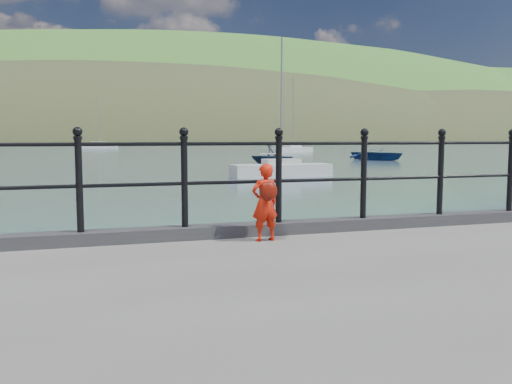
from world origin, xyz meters
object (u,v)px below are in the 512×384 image
object	(u,v)px
sailboat_near	(281,171)
launch_blue	(378,154)
sailboat_deep	(99,147)
launch_navy	(272,157)
sailboat_far	(292,150)
child	(265,202)
railing	(233,170)

from	to	relation	value
sailboat_near	launch_blue	bearing A→B (deg)	44.36
sailboat_deep	launch_navy	bearing A→B (deg)	-67.21
launch_blue	sailboat_deep	xyz separation A→B (m)	(-24.30, 59.82, -0.24)
launch_navy	sailboat_far	distance (m)	39.72
sailboat_deep	sailboat_near	bearing A→B (deg)	-69.55
child	sailboat_near	size ratio (longest dim) A/B	0.12
railing	sailboat_deep	world-z (taller)	sailboat_deep
railing	child	bearing A→B (deg)	-55.10
sailboat_deep	sailboat_far	xyz separation A→B (m)	(25.82, -33.18, 0.00)
sailboat_near	sailboat_deep	distance (m)	77.76
sailboat_deep	sailboat_far	size ratio (longest dim) A/B	0.92
launch_blue	sailboat_deep	size ratio (longest dim) A/B	0.58
launch_navy	sailboat_near	xyz separation A→B (m)	(-2.10, -7.67, -0.50)
child	launch_navy	distance (m)	31.78
sailboat_near	child	bearing A→B (deg)	-113.29
sailboat_far	launch_blue	bearing A→B (deg)	-125.26
child	sailboat_near	world-z (taller)	sailboat_near
launch_navy	sailboat_near	bearing A→B (deg)	-151.71
launch_blue	launch_navy	distance (m)	17.25
launch_navy	sailboat_near	size ratio (longest dim) A/B	0.41
child	sailboat_far	world-z (taller)	sailboat_far
child	launch_blue	distance (m)	46.86
launch_navy	sailboat_deep	xyz separation A→B (m)	(-10.15, 69.68, -0.50)
sailboat_near	sailboat_far	distance (m)	47.60
railing	launch_blue	world-z (taller)	railing
railing	sailboat_deep	distance (m)	99.30
launch_blue	sailboat_near	bearing A→B (deg)	-154.20
railing	child	xyz separation A→B (m)	(0.28, -0.41, -0.35)
sailboat_deep	railing	bearing A→B (deg)	-75.83
sailboat_deep	sailboat_far	bearing A→B (deg)	-37.60
child	sailboat_deep	distance (m)	99.70
railing	sailboat_far	world-z (taller)	sailboat_far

